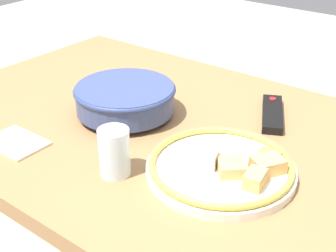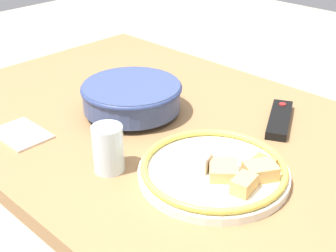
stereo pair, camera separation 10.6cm
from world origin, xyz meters
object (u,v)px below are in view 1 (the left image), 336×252
Objects in this scene: food_plate at (223,167)px; drinking_glass at (114,152)px; noodle_bowl at (125,98)px; tv_remote at (272,114)px.

food_plate is 0.22m from drinking_glass.
noodle_bowl is 2.53× the size of drinking_glass.
tv_remote is (-0.04, 0.30, -0.01)m from food_plate.
tv_remote is at bearing 71.43° from drinking_glass.
noodle_bowl reaches higher than food_plate.
food_plate is at bearing 36.15° from drinking_glass.
drinking_glass reaches higher than tv_remote.
drinking_glass is at bearing -52.55° from noodle_bowl.
drinking_glass reaches higher than noodle_bowl.
drinking_glass is (-0.18, -0.13, 0.03)m from food_plate.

